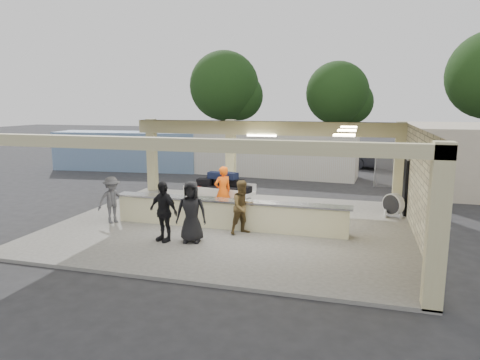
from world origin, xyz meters
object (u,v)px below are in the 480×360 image
(car_dark, at_px, (384,159))
(car_white_a, at_px, (451,164))
(passenger_b, at_px, (163,211))
(passenger_d, at_px, (191,212))
(drum_fan, at_px, (393,204))
(container_white, at_px, (255,153))
(passenger_a, at_px, (243,207))
(passenger_c, at_px, (112,200))
(baggage_counter, at_px, (228,214))
(luggage_cart, at_px, (220,188))
(baggage_handler, at_px, (223,191))
(container_blue, at_px, (128,151))

(car_dark, bearing_deg, car_white_a, -92.60)
(passenger_b, bearing_deg, passenger_d, 28.40)
(passenger_d, height_order, car_dark, passenger_d)
(drum_fan, xyz_separation_m, car_dark, (0.23, 12.50, 0.18))
(drum_fan, height_order, container_white, container_white)
(passenger_a, bearing_deg, car_dark, 27.84)
(passenger_c, bearing_deg, baggage_counter, -47.08)
(luggage_cart, relative_size, car_white_a, 0.49)
(car_dark, distance_m, container_white, 8.61)
(passenger_a, bearing_deg, container_white, 57.50)
(luggage_cart, height_order, passenger_d, passenger_d)
(baggage_counter, height_order, passenger_d, passenger_d)
(drum_fan, distance_m, baggage_handler, 6.37)
(drum_fan, relative_size, passenger_a, 0.51)
(luggage_cart, distance_m, passenger_a, 3.62)
(car_dark, bearing_deg, baggage_counter, -175.89)
(passenger_a, height_order, container_white, container_white)
(container_white, bearing_deg, container_blue, -173.27)
(baggage_counter, height_order, container_blue, container_blue)
(passenger_c, height_order, passenger_d, passenger_d)
(passenger_d, bearing_deg, container_white, 84.03)
(baggage_counter, relative_size, passenger_b, 4.40)
(passenger_a, height_order, passenger_b, passenger_b)
(baggage_handler, xyz_separation_m, car_white_a, (10.03, 12.23, -0.25))
(drum_fan, bearing_deg, passenger_a, -102.36)
(car_dark, bearing_deg, passenger_d, -175.85)
(container_white, distance_m, container_blue, 8.42)
(passenger_d, bearing_deg, car_white_a, 45.42)
(drum_fan, relative_size, car_dark, 0.20)
(passenger_a, height_order, car_white_a, passenger_a)
(container_white, relative_size, container_blue, 1.27)
(passenger_c, xyz_separation_m, passenger_d, (3.50, -1.23, 0.11))
(passenger_c, relative_size, passenger_d, 0.88)
(passenger_c, bearing_deg, passenger_a, -53.98)
(passenger_d, distance_m, container_white, 13.44)
(passenger_c, distance_m, container_blue, 13.33)
(passenger_b, height_order, container_blue, container_blue)
(baggage_handler, relative_size, passenger_a, 1.07)
(passenger_a, bearing_deg, container_blue, 88.49)
(passenger_b, distance_m, passenger_c, 2.97)
(car_white_a, relative_size, car_dark, 1.21)
(baggage_counter, distance_m, baggage_handler, 1.64)
(baggage_handler, height_order, container_blue, container_blue)
(car_dark, xyz_separation_m, container_blue, (-16.09, -4.23, 0.47))
(drum_fan, distance_m, car_white_a, 11.33)
(passenger_a, distance_m, container_white, 12.43)
(baggage_counter, height_order, car_dark, car_dark)
(luggage_cart, distance_m, passenger_b, 4.50)
(passenger_d, bearing_deg, baggage_handler, 78.92)
(passenger_c, bearing_deg, baggage_handler, -24.91)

